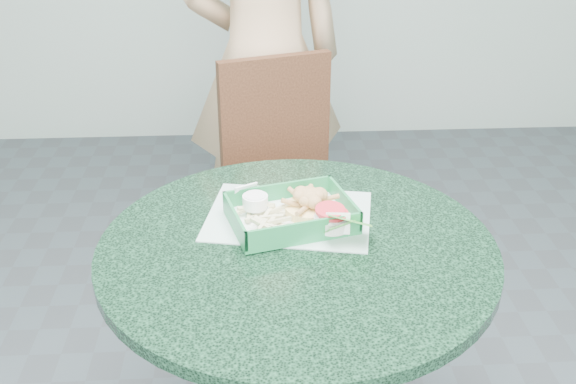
{
  "coord_description": "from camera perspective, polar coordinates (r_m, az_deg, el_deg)",
  "views": [
    {
      "loc": [
        -0.09,
        -1.29,
        1.58
      ],
      "look_at": [
        -0.02,
        0.1,
        0.85
      ],
      "focal_mm": 42.0,
      "sensor_mm": 36.0,
      "label": 1
    }
  ],
  "objects": [
    {
      "name": "cafe_table",
      "position": [
        1.64,
        0.74,
        -9.98
      ],
      "size": [
        0.91,
        0.91,
        0.75
      ],
      "color": "black",
      "rests_on": "floor"
    },
    {
      "name": "dining_chair",
      "position": [
        2.38,
        -0.96,
        1.52
      ],
      "size": [
        0.41,
        0.41,
        0.93
      ],
      "rotation": [
        0.0,
        0.0,
        0.31
      ],
      "color": "#3D2B19",
      "rests_on": "floor"
    },
    {
      "name": "diner_person",
      "position": [
        2.54,
        -2.06,
        13.49
      ],
      "size": [
        0.77,
        0.57,
        1.92
      ],
      "primitive_type": "imported",
      "rotation": [
        0.0,
        0.0,
        3.31
      ],
      "color": "tan",
      "rests_on": "floor"
    },
    {
      "name": "placemat",
      "position": [
        1.64,
        0.08,
        -2.63
      ],
      "size": [
        0.44,
        0.36,
        0.0
      ],
      "primitive_type": "cube",
      "rotation": [
        0.0,
        0.0,
        -0.19
      ],
      "color": "#ADCEC3",
      "rests_on": "cafe_table"
    },
    {
      "name": "food_basket",
      "position": [
        1.6,
        0.24,
        -2.78
      ],
      "size": [
        0.28,
        0.2,
        0.06
      ],
      "rotation": [
        0.0,
        0.0,
        0.26
      ],
      "color": "#1F7F44",
      "rests_on": "placemat"
    },
    {
      "name": "crab_sandwich",
      "position": [
        1.6,
        2.03,
        -1.58
      ],
      "size": [
        0.12,
        0.12,
        0.07
      ],
      "rotation": [
        0.0,
        0.0,
        0.27
      ],
      "color": "#F2CC7B",
      "rests_on": "food_basket"
    },
    {
      "name": "fries_pile",
      "position": [
        1.58,
        -2.3,
        -2.37
      ],
      "size": [
        0.14,
        0.14,
        0.04
      ],
      "primitive_type": null,
      "rotation": [
        0.0,
        0.0,
        -0.32
      ],
      "color": "beige",
      "rests_on": "food_basket"
    },
    {
      "name": "sauce_ramekin",
      "position": [
        1.62,
        -2.45,
        -1.02
      ],
      "size": [
        0.06,
        0.06,
        0.03
      ],
      "rotation": [
        0.0,
        0.0,
        0.04
      ],
      "color": "white",
      "rests_on": "food_basket"
    },
    {
      "name": "garnish_cup",
      "position": [
        1.53,
        3.53,
        -3.4
      ],
      "size": [
        0.12,
        0.12,
        0.05
      ],
      "rotation": [
        0.0,
        0.0,
        -0.29
      ],
      "color": "silver",
      "rests_on": "food_basket"
    }
  ]
}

